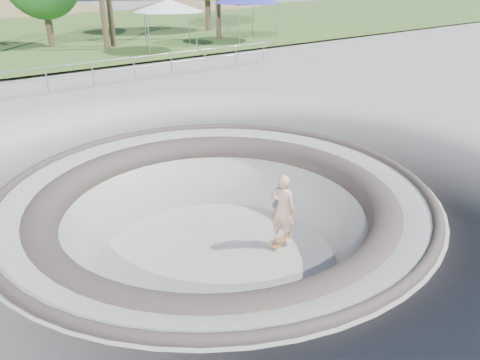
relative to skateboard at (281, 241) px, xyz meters
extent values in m
plane|color=#9F9E9A|center=(-1.76, 0.53, 1.83)|extent=(180.00, 180.00, 0.00)
torus|color=#9F9E9A|center=(-1.76, 0.53, -0.17)|extent=(14.00, 14.00, 4.00)
cylinder|color=#9F9E9A|center=(-1.76, 0.53, -0.12)|extent=(6.60, 6.60, 0.10)
torus|color=#4B423C|center=(-1.76, 0.53, 1.81)|extent=(10.24, 10.24, 0.24)
torus|color=#4B423C|center=(-1.76, 0.53, 1.38)|extent=(8.91, 8.91, 0.81)
ellipsoid|color=brown|center=(6.24, 60.53, -6.04)|extent=(61.60, 44.00, 28.60)
ellipsoid|color=brown|center=(33.24, 52.53, -3.53)|extent=(42.00, 30.00, 19.50)
cylinder|color=gray|center=(-1.76, 12.53, 3.00)|extent=(25.00, 0.05, 0.05)
cylinder|color=gray|center=(-1.76, 12.53, 2.55)|extent=(25.00, 0.05, 0.05)
cube|color=olive|center=(0.00, 0.00, 0.01)|extent=(0.90, 0.47, 0.02)
cylinder|color=#A1A1A5|center=(0.00, 0.00, -0.03)|extent=(0.08, 0.18, 0.04)
cylinder|color=#A1A1A5|center=(0.00, 0.00, -0.03)|extent=(0.08, 0.18, 0.04)
cylinder|color=beige|center=(0.00, 0.00, -0.04)|extent=(0.07, 0.05, 0.07)
cylinder|color=beige|center=(0.00, 0.00, -0.04)|extent=(0.07, 0.05, 0.07)
cylinder|color=beige|center=(0.00, 0.00, -0.04)|extent=(0.07, 0.05, 0.07)
cylinder|color=beige|center=(0.00, 0.00, -0.04)|extent=(0.07, 0.05, 0.07)
imported|color=#D7A48B|center=(0.00, 0.00, 0.98)|extent=(0.67, 0.81, 1.91)
cylinder|color=gray|center=(6.38, 17.13, 3.21)|extent=(0.06, 0.06, 2.21)
cylinder|color=gray|center=(9.19, 17.13, 3.21)|extent=(0.06, 0.06, 2.21)
cylinder|color=gray|center=(6.38, 19.94, 3.21)|extent=(0.06, 0.06, 2.21)
cylinder|color=gray|center=(9.19, 19.94, 3.21)|extent=(0.06, 0.06, 2.21)
cube|color=white|center=(7.79, 18.53, 4.42)|extent=(3.99, 3.99, 0.08)
cone|color=white|center=(7.79, 18.53, 4.77)|extent=(5.44, 5.44, 0.70)
cylinder|color=gray|center=(12.95, 17.73, 3.32)|extent=(0.06, 0.06, 2.43)
cylinder|color=gray|center=(16.03, 17.73, 3.32)|extent=(0.06, 0.06, 2.43)
cylinder|color=gray|center=(12.95, 20.82, 3.32)|extent=(0.06, 0.06, 2.43)
cylinder|color=gray|center=(16.03, 20.82, 3.32)|extent=(0.06, 0.06, 2.43)
cube|color=#3137B3|center=(14.49, 19.28, 4.65)|extent=(3.67, 3.67, 0.08)
cylinder|color=brown|center=(2.58, 25.15, 4.11)|extent=(0.44, 0.44, 4.21)
camera|label=1|loc=(-7.56, -7.74, 6.57)|focal=35.00mm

